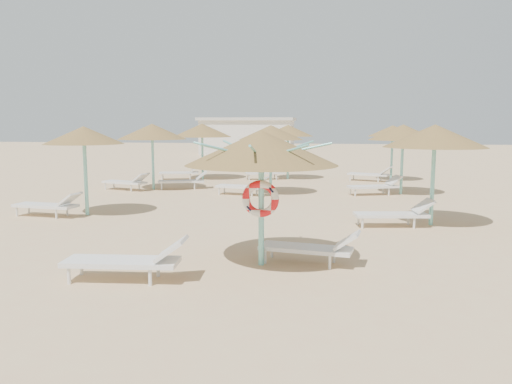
# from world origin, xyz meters

# --- Properties ---
(ground) EXTENTS (120.00, 120.00, 0.00)m
(ground) POSITION_xyz_m (0.00, 0.00, 0.00)
(ground) COLOR tan
(ground) RESTS_ON ground
(main_palapa) EXTENTS (2.88, 2.88, 2.59)m
(main_palapa) POSITION_xyz_m (0.28, 0.10, 2.24)
(main_palapa) COLOR #7CD7CD
(main_palapa) RESTS_ON ground
(lounger_main_a) EXTENTS (2.17, 0.82, 0.77)m
(lounger_main_a) POSITION_xyz_m (-1.84, -1.21, 0.37)
(lounger_main_a) COLOR white
(lounger_main_a) RESTS_ON ground
(lounger_main_b) EXTENTS (1.99, 0.88, 0.70)m
(lounger_main_b) POSITION_xyz_m (1.25, 0.30, 0.33)
(lounger_main_b) COLOR white
(lounger_main_b) RESTS_ON ground
(palapa_field) EXTENTS (13.46, 13.30, 2.72)m
(palapa_field) POSITION_xyz_m (-0.90, 10.79, 2.31)
(palapa_field) COLOR #7CD7CD
(palapa_field) RESTS_ON ground
(service_hut) EXTENTS (8.40, 4.40, 3.25)m
(service_hut) POSITION_xyz_m (-6.00, 35.00, 1.64)
(service_hut) COLOR silver
(service_hut) RESTS_ON ground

